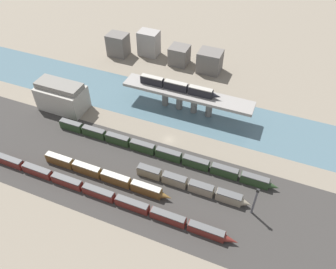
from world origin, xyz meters
name	(u,v)px	position (x,y,z in m)	size (l,w,h in m)	color
ground_plane	(169,140)	(0.00, 0.00, 0.00)	(400.00, 400.00, 0.00)	#756B5B
railbed_yard	(145,181)	(0.00, -24.00, 0.00)	(280.00, 42.00, 0.01)	#33302D
river_water	(186,110)	(0.00, 21.93, 0.00)	(320.00, 28.73, 0.01)	#47606B
bridge	(187,96)	(0.00, 21.93, 7.97)	(60.58, 9.54, 10.06)	gray
train_on_bridge	(178,87)	(-4.38, 21.93, 12.03)	(38.28, 2.70, 4.01)	black
train_yard_near	(102,194)	(-11.07, -36.33, 1.78)	(97.35, 2.65, 3.63)	#5B1E19
train_yard_mid	(104,175)	(-14.73, -28.70, 2.05)	(53.11, 2.63, 4.17)	brown
train_yard_far	(191,185)	(16.97, -20.73, 1.96)	(43.45, 3.11, 4.00)	gray
train_yard_outer	(158,151)	(-0.80, -9.79, 2.03)	(94.53, 2.74, 4.12)	#23381E
warehouse_building	(62,96)	(-53.98, 1.75, 6.57)	(21.87, 12.30, 13.81)	#9E998E
signal_tower	(255,201)	(39.92, -22.48, 6.55)	(1.00, 0.78, 12.93)	#4C4C51
city_block_far_left	(118,45)	(-53.69, 55.15, 6.26)	(11.11, 9.05, 12.53)	#605B56
city_block_left	(149,43)	(-37.51, 62.16, 7.00)	(11.30, 8.39, 13.99)	gray
city_block_center	(179,55)	(-17.80, 59.25, 5.07)	(10.19, 9.81, 10.15)	#605B56
city_block_right	(210,61)	(-0.03, 58.19, 5.80)	(12.28, 10.35, 11.59)	#605B56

